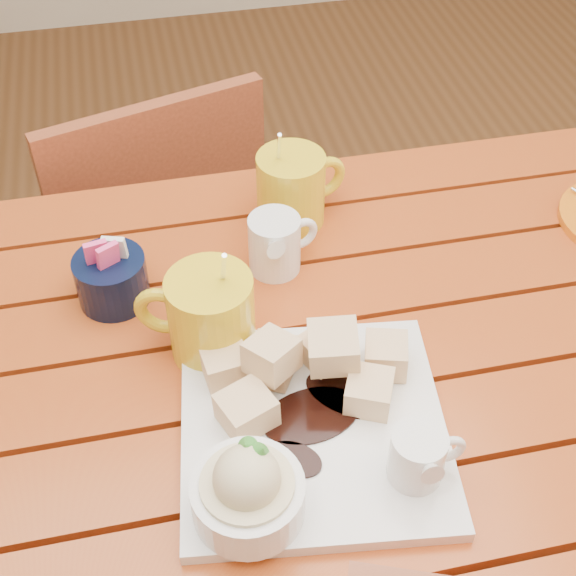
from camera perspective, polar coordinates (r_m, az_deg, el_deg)
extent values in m
cube|color=#972D13|center=(0.85, 2.97, -17.93)|extent=(1.20, 0.11, 0.03)
cube|color=#972D13|center=(0.90, 1.15, -11.65)|extent=(1.20, 0.11, 0.03)
cube|color=#972D13|center=(0.97, -0.38, -6.15)|extent=(1.20, 0.11, 0.03)
cube|color=#972D13|center=(1.04, -1.67, -1.40)|extent=(1.20, 0.11, 0.03)
cube|color=#972D13|center=(1.13, -2.78, 2.69)|extent=(1.20, 0.11, 0.03)
cube|color=#972D13|center=(1.21, -3.73, 6.22)|extent=(1.20, 0.11, 0.03)
cube|color=#972D13|center=(1.26, -3.75, 4.72)|extent=(1.12, 0.04, 0.08)
cylinder|color=#972D13|center=(1.62, 16.43, -1.77)|extent=(0.06, 0.06, 0.72)
cube|color=white|center=(0.89, 1.81, -9.94)|extent=(0.32, 0.32, 0.02)
cube|color=#E49545|center=(0.89, 5.78, -7.35)|extent=(0.07, 0.07, 0.04)
cube|color=#E49545|center=(0.87, -2.97, -8.66)|extent=(0.07, 0.07, 0.04)
cube|color=#E49545|center=(0.91, -4.45, -5.49)|extent=(0.06, 0.06, 0.04)
cube|color=#E49545|center=(0.93, 6.98, -4.78)|extent=(0.06, 0.06, 0.04)
cube|color=#E49545|center=(0.89, 3.25, -4.20)|extent=(0.06, 0.06, 0.04)
cube|color=#E49545|center=(0.93, 2.62, -4.36)|extent=(0.07, 0.07, 0.04)
cube|color=#E49545|center=(0.88, -1.18, -4.82)|extent=(0.07, 0.07, 0.04)
cube|color=#E49545|center=(0.91, -1.18, -5.18)|extent=(0.07, 0.07, 0.04)
cylinder|color=white|center=(0.81, -2.86, -14.63)|extent=(0.11, 0.11, 0.05)
cylinder|color=beige|center=(0.80, -2.89, -14.17)|extent=(0.09, 0.09, 0.03)
sphere|color=beige|center=(0.78, -2.95, -13.35)|extent=(0.07, 0.07, 0.07)
cone|color=green|center=(0.76, -1.98, -11.54)|extent=(0.04, 0.04, 0.03)
cone|color=green|center=(0.77, -2.96, -11.15)|extent=(0.03, 0.03, 0.03)
cylinder|color=white|center=(0.84, 9.16, -11.72)|extent=(0.06, 0.06, 0.06)
cylinder|color=black|center=(0.81, 9.38, -10.67)|extent=(0.05, 0.05, 0.01)
cone|color=white|center=(0.80, 10.02, -12.47)|extent=(0.02, 0.02, 0.03)
torus|color=white|center=(0.84, 11.32, -11.17)|extent=(0.04, 0.01, 0.04)
cylinder|color=gold|center=(0.94, -5.46, -2.05)|extent=(0.10, 0.10, 0.11)
cylinder|color=black|center=(0.90, -5.66, 0.01)|extent=(0.09, 0.09, 0.01)
torus|color=gold|center=(0.95, -8.91, -1.64)|extent=(0.07, 0.04, 0.07)
cylinder|color=silver|center=(0.92, -4.69, 0.30)|extent=(0.01, 0.07, 0.15)
cylinder|color=gold|center=(1.12, 0.20, 7.04)|extent=(0.10, 0.10, 0.11)
cylinder|color=black|center=(1.09, 0.21, 8.89)|extent=(0.08, 0.08, 0.01)
torus|color=gold|center=(1.14, 2.63, 7.86)|extent=(0.07, 0.03, 0.07)
cylinder|color=silver|center=(1.10, -0.73, 8.79)|extent=(0.01, 0.07, 0.14)
cylinder|color=white|center=(1.05, -0.97, 3.13)|extent=(0.07, 0.07, 0.08)
cylinder|color=white|center=(1.03, -0.99, 4.66)|extent=(0.05, 0.05, 0.01)
cone|color=white|center=(1.01, -0.60, 3.08)|extent=(0.03, 0.03, 0.03)
torus|color=white|center=(1.05, 1.18, 3.52)|extent=(0.05, 0.02, 0.05)
cylinder|color=black|center=(1.04, -12.42, 0.60)|extent=(0.09, 0.09, 0.07)
cube|color=#FF458C|center=(1.01, -13.44, 2.32)|extent=(0.03, 0.02, 0.04)
cube|color=white|center=(1.01, -12.18, 2.66)|extent=(0.03, 0.02, 0.04)
cube|color=#FF458C|center=(1.00, -12.67, 2.08)|extent=(0.03, 0.03, 0.04)
cube|color=brown|center=(1.68, -10.29, 3.27)|extent=(0.48, 0.48, 0.03)
cylinder|color=brown|center=(1.97, -6.79, 3.07)|extent=(0.03, 0.03, 0.38)
cylinder|color=brown|center=(1.91, -15.84, -0.12)|extent=(0.03, 0.03, 0.38)
cylinder|color=brown|center=(1.75, -2.50, -3.21)|extent=(0.03, 0.03, 0.38)
cylinder|color=brown|center=(1.69, -12.63, -7.06)|extent=(0.03, 0.03, 0.38)
cube|color=brown|center=(1.41, -8.87, 5.76)|extent=(0.38, 0.13, 0.40)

